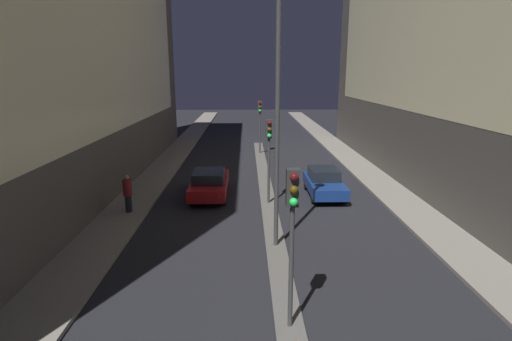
# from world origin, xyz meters

# --- Properties ---
(median_strip) EXTENTS (0.77, 30.39, 0.11)m
(median_strip) POSITION_xyz_m (0.00, 16.20, 0.06)
(median_strip) COLOR #56544F
(median_strip) RESTS_ON ground
(traffic_light_near) EXTENTS (0.32, 0.42, 4.15)m
(traffic_light_near) POSITION_xyz_m (0.00, 4.01, 3.17)
(traffic_light_near) COLOR #383838
(traffic_light_near) RESTS_ON median_strip
(traffic_light_mid) EXTENTS (0.32, 0.42, 4.15)m
(traffic_light_mid) POSITION_xyz_m (0.00, 13.98, 3.17)
(traffic_light_mid) COLOR #383838
(traffic_light_mid) RESTS_ON median_strip
(traffic_light_far) EXTENTS (0.32, 0.42, 4.15)m
(traffic_light_far) POSITION_xyz_m (0.00, 26.65, 3.17)
(traffic_light_far) COLOR #383838
(traffic_light_far) RESTS_ON median_strip
(street_lamp) EXTENTS (0.53, 0.53, 9.50)m
(street_lamp) POSITION_xyz_m (0.00, 8.99, 6.51)
(street_lamp) COLOR #383838
(street_lamp) RESTS_ON median_strip
(car_left_lane) EXTENTS (1.85, 4.56, 1.47)m
(car_left_lane) POSITION_xyz_m (-3.05, 15.42, 0.75)
(car_left_lane) COLOR maroon
(car_left_lane) RESTS_ON ground
(car_right_lane) EXTENTS (1.75, 4.03, 1.45)m
(car_right_lane) POSITION_xyz_m (3.05, 15.46, 0.73)
(car_right_lane) COLOR navy
(car_right_lane) RESTS_ON ground
(pedestrian_on_left_sidewalk) EXTENTS (0.41, 0.41, 1.76)m
(pedestrian_on_left_sidewalk) POSITION_xyz_m (-6.57, 12.76, 1.06)
(pedestrian_on_left_sidewalk) COLOR black
(pedestrian_on_left_sidewalk) RESTS_ON sidewalk_left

